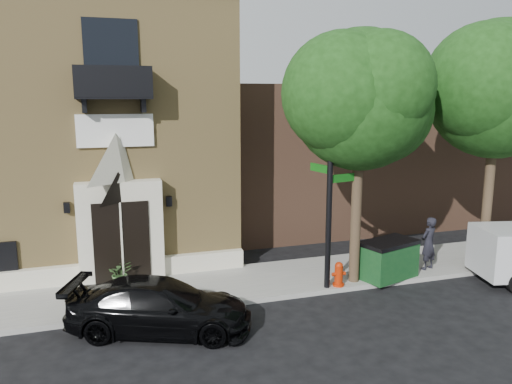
% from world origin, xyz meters
% --- Properties ---
extents(ground, '(120.00, 120.00, 0.00)m').
position_xyz_m(ground, '(0.00, 0.00, 0.00)').
color(ground, black).
rests_on(ground, ground).
extents(sidewalk, '(42.00, 3.00, 0.15)m').
position_xyz_m(sidewalk, '(1.00, 1.50, 0.07)').
color(sidewalk, gray).
rests_on(sidewalk, ground).
extents(church, '(12.20, 11.01, 9.30)m').
position_xyz_m(church, '(-2.99, 7.95, 4.63)').
color(church, tan).
rests_on(church, ground).
extents(neighbour_building, '(18.00, 8.00, 6.40)m').
position_xyz_m(neighbour_building, '(12.00, 9.00, 3.20)').
color(neighbour_building, brown).
rests_on(neighbour_building, ground).
extents(street_tree_left, '(4.97, 4.38, 7.77)m').
position_xyz_m(street_tree_left, '(6.03, 0.35, 5.87)').
color(street_tree_left, '#38281C').
rests_on(street_tree_left, sidewalk).
extents(street_tree_mid, '(5.21, 4.64, 8.25)m').
position_xyz_m(street_tree_mid, '(11.03, 0.35, 6.20)').
color(street_tree_mid, '#38281C').
rests_on(street_tree_mid, sidewalk).
extents(black_sedan, '(5.03, 3.40, 1.35)m').
position_xyz_m(black_sedan, '(-0.26, -0.90, 0.68)').
color(black_sedan, black).
rests_on(black_sedan, ground).
extents(street_sign, '(1.16, 1.02, 6.52)m').
position_xyz_m(street_sign, '(4.96, 0.22, 3.43)').
color(street_sign, black).
rests_on(street_sign, sidewalk).
extents(fire_hydrant, '(0.44, 0.35, 0.77)m').
position_xyz_m(fire_hydrant, '(5.34, 0.20, 0.53)').
color(fire_hydrant, '#AD2305').
rests_on(fire_hydrant, sidewalk).
extents(dumpster, '(2.12, 1.58, 1.23)m').
position_xyz_m(dumpster, '(7.19, 0.39, 0.77)').
color(dumpster, '#0F3A19').
rests_on(dumpster, sidewalk).
extents(planter, '(0.78, 0.69, 0.80)m').
position_xyz_m(planter, '(-1.09, 2.29, 0.55)').
color(planter, '#49743A').
rests_on(planter, sidewalk).
extents(pedestrian_near, '(0.76, 0.62, 1.81)m').
position_xyz_m(pedestrian_near, '(8.92, 0.68, 1.05)').
color(pedestrian_near, black).
rests_on(pedestrian_near, sidewalk).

